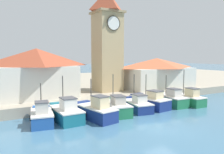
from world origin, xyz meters
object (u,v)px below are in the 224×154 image
at_px(warehouse_right, 156,73).
at_px(fishing_boat_center, 136,104).
at_px(fishing_boat_right_outer, 187,98).
at_px(fishing_boat_left_outer, 66,112).
at_px(warehouse_left, 37,72).
at_px(fishing_boat_mid_right, 150,101).
at_px(fishing_boat_mid_left, 115,107).
at_px(fishing_boat_far_left, 42,116).
at_px(fishing_boat_right_inner, 169,99).
at_px(fishing_boat_left_inner, 95,111).
at_px(clock_tower, 107,38).

bearing_deg(warehouse_right, fishing_boat_center, -142.13).
relative_size(fishing_boat_right_outer, warehouse_right, 0.43).
relative_size(fishing_boat_left_outer, warehouse_left, 0.54).
bearing_deg(fishing_boat_mid_right, fishing_boat_right_outer, -9.78).
bearing_deg(warehouse_left, fishing_boat_center, -40.14).
bearing_deg(fishing_boat_mid_left, fishing_boat_mid_right, 3.21).
relative_size(fishing_boat_far_left, fishing_boat_right_inner, 0.87).
relative_size(fishing_boat_left_outer, fishing_boat_left_inner, 0.95).
bearing_deg(warehouse_right, fishing_boat_far_left, -160.77).
height_order(fishing_boat_far_left, fishing_boat_mid_left, fishing_boat_mid_left).
relative_size(fishing_boat_left_inner, fishing_boat_right_inner, 1.03).
bearing_deg(warehouse_left, fishing_boat_mid_right, -33.50).
distance_m(fishing_boat_center, warehouse_left, 12.85).
height_order(fishing_boat_center, clock_tower, clock_tower).
bearing_deg(fishing_boat_center, fishing_boat_mid_right, 6.83).
distance_m(fishing_boat_far_left, warehouse_left, 8.54).
xyz_separation_m(fishing_boat_left_outer, warehouse_left, (-1.08, 7.82, 3.43)).
bearing_deg(warehouse_left, fishing_boat_mid_left, -50.46).
xyz_separation_m(fishing_boat_center, fishing_boat_mid_right, (2.19, 0.26, 0.10)).
xyz_separation_m(fishing_boat_right_outer, warehouse_left, (-17.06, 8.64, 3.47)).
distance_m(fishing_boat_center, clock_tower, 11.64).
bearing_deg(fishing_boat_mid_left, warehouse_left, 129.54).
distance_m(fishing_boat_left_inner, fishing_boat_mid_left, 2.90).
distance_m(fishing_boat_center, fishing_boat_mid_right, 2.21).
xyz_separation_m(fishing_boat_far_left, fishing_boat_left_outer, (2.24, -0.11, 0.05)).
relative_size(fishing_boat_left_inner, clock_tower, 0.33).
bearing_deg(fishing_boat_right_outer, fishing_boat_right_inner, 160.43).
bearing_deg(clock_tower, fishing_boat_right_outer, -52.16).
distance_m(fishing_boat_left_outer, fishing_boat_mid_right, 10.55).
height_order(fishing_boat_left_inner, fishing_boat_mid_right, fishing_boat_mid_right).
bearing_deg(fishing_boat_right_inner, fishing_boat_mid_right, 177.95).
relative_size(fishing_boat_left_outer, fishing_boat_mid_left, 0.94).
bearing_deg(fishing_boat_right_outer, fishing_boat_far_left, 177.09).
xyz_separation_m(fishing_boat_left_outer, fishing_boat_center, (8.36, -0.14, -0.12)).
bearing_deg(warehouse_right, fishing_boat_left_outer, -158.22).
xyz_separation_m(fishing_boat_right_outer, warehouse_right, (1.58, 7.83, 2.82)).
height_order(fishing_boat_center, warehouse_right, warehouse_right).
distance_m(fishing_boat_far_left, fishing_boat_center, 10.60).
bearing_deg(fishing_boat_right_outer, fishing_boat_mid_left, 176.43).
height_order(clock_tower, warehouse_left, clock_tower).
bearing_deg(fishing_boat_left_inner, fishing_boat_left_outer, 160.28).
height_order(fishing_boat_left_inner, fishing_boat_right_outer, fishing_boat_right_outer).
bearing_deg(fishing_boat_far_left, fishing_boat_mid_left, -2.01).
bearing_deg(fishing_boat_far_left, fishing_boat_center, -1.36).
height_order(fishing_boat_far_left, warehouse_right, warehouse_right).
bearing_deg(warehouse_right, fishing_boat_left_inner, -151.69).
distance_m(fishing_boat_center, fishing_boat_right_outer, 7.65).
height_order(fishing_boat_mid_right, fishing_boat_right_outer, fishing_boat_right_outer).
height_order(fishing_boat_mid_left, fishing_boat_mid_right, fishing_boat_mid_left).
bearing_deg(fishing_boat_center, fishing_boat_far_left, 178.64).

